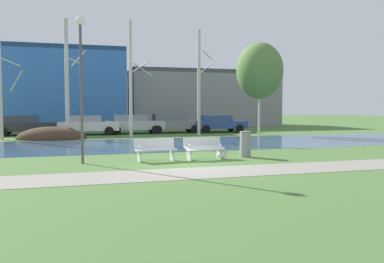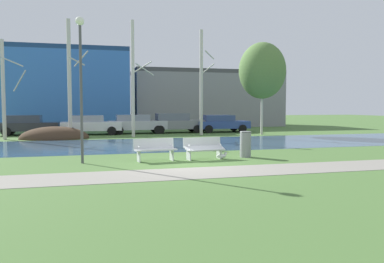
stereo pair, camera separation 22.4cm
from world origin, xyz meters
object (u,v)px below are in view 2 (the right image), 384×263
at_px(bench_right, 204,148).
at_px(parked_wagon_fourth_grey, 175,123).
at_px(seagull, 222,156).
at_px(parked_suv_fifth_blue, 221,123).
at_px(trash_bin, 245,144).
at_px(parked_van_nearest_dark, 28,125).
at_px(bench_left, 155,149).
at_px(streetlamp, 81,66).
at_px(parked_hatch_third_silver, 136,123).
at_px(parked_sedan_second_white, 90,124).

height_order(bench_right, parked_wagon_fourth_grey, parked_wagon_fourth_grey).
height_order(seagull, parked_wagon_fourth_grey, parked_wagon_fourth_grey).
relative_size(bench_right, parked_suv_fifth_blue, 0.38).
relative_size(seagull, parked_wagon_fourth_grey, 0.11).
distance_m(trash_bin, seagull, 1.24).
xyz_separation_m(bench_right, parked_suv_fifth_blue, (5.96, 15.08, 0.28)).
distance_m(seagull, parked_van_nearest_dark, 18.44).
relative_size(bench_left, streetlamp, 0.31).
distance_m(parked_van_nearest_dark, parked_hatch_third_silver, 7.91).
bearing_deg(parked_wagon_fourth_grey, bench_right, -98.20).
relative_size(parked_sedan_second_white, parked_hatch_third_silver, 0.97).
bearing_deg(bench_left, parked_suv_fifth_blue, 62.31).
height_order(parked_hatch_third_silver, parked_wagon_fourth_grey, parked_wagon_fourth_grey).
height_order(trash_bin, parked_sedan_second_white, parked_sedan_second_white).
distance_m(seagull, parked_wagon_fourth_grey, 15.49).
relative_size(bench_left, parked_suv_fifth_blue, 0.38).
xyz_separation_m(streetlamp, parked_wagon_fourth_grey, (6.87, 15.19, -2.77)).
bearing_deg(streetlamp, parked_van_nearest_dark, 104.96).
distance_m(trash_bin, parked_sedan_second_white, 15.95).
relative_size(bench_right, seagull, 3.49).
bearing_deg(parked_van_nearest_dark, parked_suv_fifth_blue, -2.25).
relative_size(bench_right, parked_hatch_third_silver, 0.37).
distance_m(bench_right, parked_van_nearest_dark, 17.97).
relative_size(parked_sedan_second_white, parked_wagon_fourth_grey, 0.96).
bearing_deg(parked_suv_fifth_blue, bench_left, -117.69).
bearing_deg(parked_wagon_fourth_grey, seagull, -95.44).
distance_m(parked_van_nearest_dark, parked_sedan_second_white, 4.51).
distance_m(bench_left, bench_right, 1.96).
relative_size(bench_right, streetlamp, 0.31).
bearing_deg(bench_left, trash_bin, 2.91).
xyz_separation_m(bench_left, bench_right, (1.96, 0.00, 0.00)).
relative_size(seagull, parked_suv_fifth_blue, 0.11).
xyz_separation_m(bench_left, seagull, (2.70, -0.10, -0.34)).
distance_m(streetlamp, parked_van_nearest_dark, 16.33).
bearing_deg(seagull, parked_sedan_second_white, 108.87).
relative_size(parked_hatch_third_silver, parked_suv_fifth_blue, 1.03).
bearing_deg(streetlamp, parked_sedan_second_white, 88.89).
relative_size(seagull, streetlamp, 0.09).
bearing_deg(parked_van_nearest_dark, streetlamp, -75.04).
distance_m(streetlamp, parked_wagon_fourth_grey, 16.90).
height_order(bench_right, parked_sedan_second_white, parked_sedan_second_white).
bearing_deg(seagull, streetlamp, 177.66).
bearing_deg(trash_bin, bench_right, -174.07).
relative_size(trash_bin, parked_wagon_fourth_grey, 0.24).
bearing_deg(parked_sedan_second_white, parked_suv_fifth_blue, 1.15).
bearing_deg(parked_wagon_fourth_grey, bench_left, -105.22).
distance_m(streetlamp, parked_hatch_third_silver, 15.81).
bearing_deg(parked_hatch_third_silver, parked_wagon_fourth_grey, 1.49).
distance_m(streetlamp, parked_suv_fifth_blue, 18.56).
bearing_deg(parked_suv_fifth_blue, parked_van_nearest_dark, 177.75).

